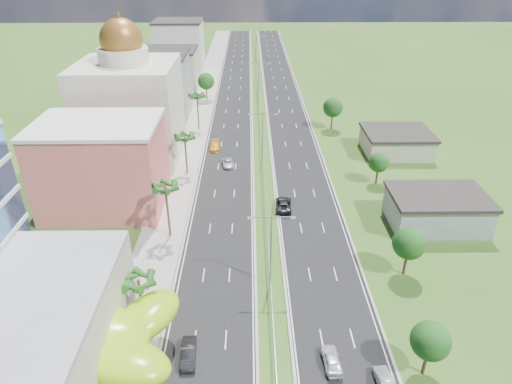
{
  "coord_description": "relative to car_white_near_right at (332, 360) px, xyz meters",
  "views": [
    {
      "loc": [
        -2.66,
        -38.98,
        41.04
      ],
      "look_at": [
        -1.76,
        23.68,
        7.0
      ],
      "focal_mm": 32.0,
      "sensor_mm": 36.0,
      "label": 1
    }
  ],
  "objects": [
    {
      "name": "pink_shophouse",
      "position": [
        -34.19,
        35.81,
        6.69
      ],
      "size": [
        20.0,
        15.0,
        15.0
      ],
      "primitive_type": "cube",
      "color": "#CE5C54",
      "rests_on": "ground"
    },
    {
      "name": "ground",
      "position": [
        -6.19,
        3.81,
        -0.81
      ],
      "size": [
        500.0,
        500.0,
        0.0
      ],
      "primitive_type": "plane",
      "color": "#2D5119",
      "rests_on": "ground"
    },
    {
      "name": "car_white_near_right",
      "position": [
        0.0,
        0.0,
        0.0
      ],
      "size": [
        2.1,
        4.64,
        1.54
      ],
      "primitive_type": "imported",
      "rotation": [
        0.0,
        0.0,
        3.2
      ],
      "color": "silver",
      "rests_on": "road_right"
    },
    {
      "name": "leafy_tree_ra",
      "position": [
        9.81,
        -1.19,
        3.96
      ],
      "size": [
        4.2,
        4.2,
        6.9
      ],
      "color": "#47301C",
      "rests_on": "ground"
    },
    {
      "name": "leafy_tree_rb",
      "position": [
        12.81,
        15.81,
        4.37
      ],
      "size": [
        4.55,
        4.55,
        7.47
      ],
      "color": "#47301C",
      "rests_on": "ground"
    },
    {
      "name": "car_silver_right",
      "position": [
        5.17,
        -2.91,
        -0.06
      ],
      "size": [
        1.8,
        4.4,
        1.42
      ],
      "primitive_type": "imported",
      "rotation": [
        0.0,
        0.0,
        3.21
      ],
      "color": "#B3B7BB",
      "rests_on": "road_right"
    },
    {
      "name": "road_right",
      "position": [
        1.31,
        93.81,
        -0.79
      ],
      "size": [
        11.0,
        260.0,
        0.04
      ],
      "primitive_type": "cube",
      "color": "black",
      "rests_on": "ground"
    },
    {
      "name": "car_silver_mid_left",
      "position": [
        -13.51,
        51.96,
        -0.13
      ],
      "size": [
        2.76,
        4.9,
        1.29
      ],
      "primitive_type": "imported",
      "rotation": [
        0.0,
        0.0,
        0.14
      ],
      "color": "#B6B9BE",
      "rests_on": "road_left"
    },
    {
      "name": "midrise_beige",
      "position": [
        -33.19,
        105.81,
        5.69
      ],
      "size": [
        16.0,
        15.0,
        13.0
      ],
      "primitive_type": "cube",
      "color": "#A49D87",
      "rests_on": "ground"
    },
    {
      "name": "leafy_tree_rd",
      "position": [
        11.81,
        73.81,
        4.77
      ],
      "size": [
        4.9,
        4.9,
        8.05
      ],
      "color": "#47301C",
      "rests_on": "ground"
    },
    {
      "name": "leafy_tree_rc",
      "position": [
        15.81,
        43.81,
        3.56
      ],
      "size": [
        3.85,
        3.85,
        6.33
      ],
      "color": "#47301C",
      "rests_on": "ground"
    },
    {
      "name": "lime_canopy",
      "position": [
        -26.19,
        -0.2,
        4.18
      ],
      "size": [
        18.0,
        15.0,
        7.4
      ],
      "color": "#89BB12",
      "rests_on": "ground"
    },
    {
      "name": "streetlight_median_c",
      "position": [
        -6.19,
        53.81,
        5.94
      ],
      "size": [
        6.04,
        0.25,
        11.0
      ],
      "color": "gray",
      "rests_on": "ground"
    },
    {
      "name": "midrise_grey",
      "position": [
        -33.19,
        83.81,
        7.19
      ],
      "size": [
        16.0,
        15.0,
        16.0
      ],
      "primitive_type": "cube",
      "color": "gray",
      "rests_on": "ground"
    },
    {
      "name": "median_guardrail",
      "position": [
        -6.19,
        75.79,
        -0.19
      ],
      "size": [
        0.1,
        216.06,
        0.76
      ],
      "color": "gray",
      "rests_on": "ground"
    },
    {
      "name": "palm_tree_b",
      "position": [
        -21.69,
        5.81,
        6.25
      ],
      "size": [
        3.6,
        3.6,
        8.1
      ],
      "color": "#47301C",
      "rests_on": "ground"
    },
    {
      "name": "streetlight_median_d",
      "position": [
        -6.19,
        98.81,
        5.94
      ],
      "size": [
        6.04,
        0.25,
        11.0
      ],
      "color": "gray",
      "rests_on": "ground"
    },
    {
      "name": "palm_tree_e",
      "position": [
        -21.69,
        73.81,
        7.5
      ],
      "size": [
        3.6,
        3.6,
        9.4
      ],
      "color": "#47301C",
      "rests_on": "ground"
    },
    {
      "name": "shed_far",
      "position": [
        23.81,
        58.81,
        1.39
      ],
      "size": [
        14.0,
        12.0,
        4.4
      ],
      "primitive_type": "cube",
      "color": "#A49D87",
      "rests_on": "ground"
    },
    {
      "name": "midrise_white",
      "position": [
        -33.19,
        128.81,
        8.19
      ],
      "size": [
        16.0,
        15.0,
        18.0
      ],
      "primitive_type": "cube",
      "color": "silver",
      "rests_on": "ground"
    },
    {
      "name": "palm_tree_c",
      "position": [
        -21.69,
        25.81,
        7.69
      ],
      "size": [
        3.6,
        3.6,
        9.6
      ],
      "color": "#47301C",
      "rests_on": "ground"
    },
    {
      "name": "palm_tree_d",
      "position": [
        -21.69,
        48.81,
        6.73
      ],
      "size": [
        3.6,
        3.6,
        8.6
      ],
      "color": "#47301C",
      "rests_on": "ground"
    },
    {
      "name": "streetlight_median_b",
      "position": [
        -6.19,
        13.81,
        5.94
      ],
      "size": [
        6.04,
        0.25,
        11.0
      ],
      "color": "gray",
      "rests_on": "ground"
    },
    {
      "name": "sidewalk_left",
      "position": [
        -23.19,
        93.81,
        -0.75
      ],
      "size": [
        7.0,
        260.0,
        0.12
      ],
      "primitive_type": "cube",
      "color": "gray",
      "rests_on": "ground"
    },
    {
      "name": "car_dark_far_right",
      "position": [
        -2.99,
        34.15,
        0.04
      ],
      "size": [
        3.07,
        6.02,
        1.63
      ],
      "primitive_type": "imported",
      "rotation": [
        0.0,
        0.0,
        3.08
      ],
      "color": "black",
      "rests_on": "road_right"
    },
    {
      "name": "shed_near",
      "position": [
        21.81,
        28.81,
        1.69
      ],
      "size": [
        15.0,
        10.0,
        5.0
      ],
      "primitive_type": "cube",
      "color": "gray",
      "rests_on": "ground"
    },
    {
      "name": "car_dark_left",
      "position": [
        -15.89,
        1.13,
        0.01
      ],
      "size": [
        1.88,
        4.81,
        1.56
      ],
      "primitive_type": "imported",
      "rotation": [
        0.0,
        0.0,
        0.05
      ],
      "color": "black",
      "rests_on": "road_left"
    },
    {
      "name": "car_yellow_far_left",
      "position": [
        -16.87,
        61.07,
        -0.02
      ],
      "size": [
        2.29,
        5.23,
        1.5
      ],
      "primitive_type": "imported",
      "rotation": [
        0.0,
        0.0,
        0.04
      ],
      "color": "gold",
      "rests_on": "road_left"
    },
    {
      "name": "domed_building",
      "position": [
        -34.19,
        58.81,
        10.54
      ],
      "size": [
        20.0,
        20.0,
        28.7
      ],
      "color": "#BDB39C",
      "rests_on": "ground"
    },
    {
      "name": "leafy_tree_lfar",
      "position": [
        -21.69,
        98.81,
        4.77
      ],
      "size": [
        4.9,
        4.9,
        8.05
      ],
      "color": "#47301C",
      "rests_on": "ground"
    },
    {
      "name": "streetlight_median_e",
      "position": [
        -6.19,
        143.81,
        5.94
      ],
      "size": [
        6.04,
        0.25,
        11.0
      ],
      "color": "gray",
      "rests_on": "ground"
    },
    {
      "name": "road_left",
      "position": [
        -13.69,
        93.81,
        -0.79
      ],
      "size": [
        11.0,
        260.0,
        0.04
      ],
      "primitive_type": "cube",
      "color": "black",
      "rests_on": "ground"
    }
  ]
}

